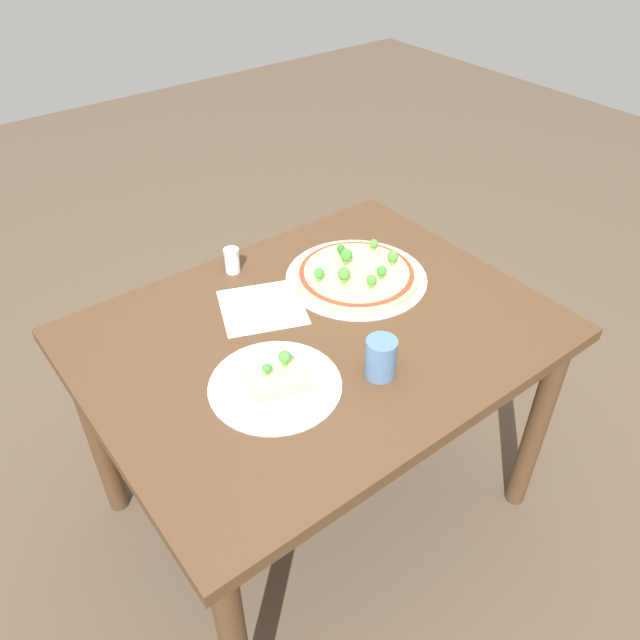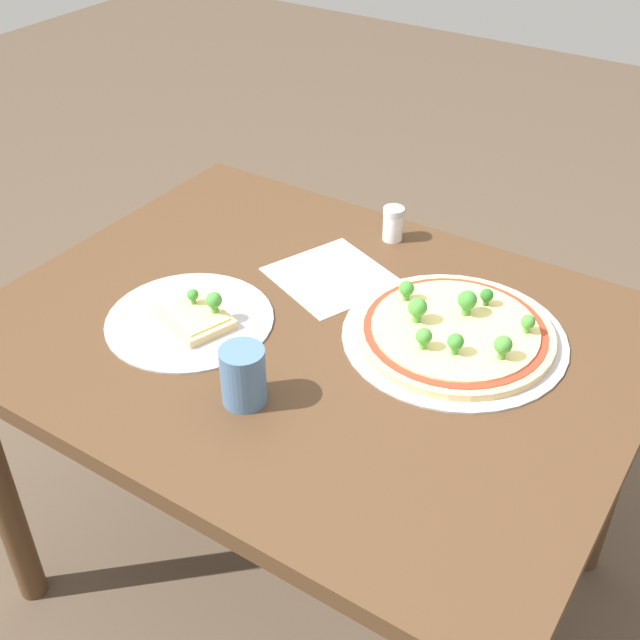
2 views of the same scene
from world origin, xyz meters
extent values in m
plane|color=brown|center=(0.00, 0.00, 0.00)|extent=(8.00, 8.00, 0.00)
cube|color=#4C331E|center=(0.00, 0.00, 0.71)|extent=(1.15, 0.89, 0.04)
cylinder|color=#4C331E|center=(0.52, -0.38, 0.34)|extent=(0.06, 0.06, 0.69)
cylinder|color=#4C331E|center=(-0.52, 0.38, 0.34)|extent=(0.06, 0.06, 0.69)
cylinder|color=#4C331E|center=(0.52, 0.38, 0.34)|extent=(0.06, 0.06, 0.69)
cylinder|color=#B7B7BC|center=(0.23, 0.11, 0.73)|extent=(0.40, 0.40, 0.00)
cylinder|color=#E5C17F|center=(0.23, 0.11, 0.73)|extent=(0.35, 0.35, 0.01)
cylinder|color=#B73823|center=(0.23, 0.11, 0.74)|extent=(0.32, 0.32, 0.00)
cylinder|color=#EFD684|center=(0.23, 0.11, 0.75)|extent=(0.30, 0.30, 0.00)
sphere|color=#479338|center=(0.34, 0.17, 0.77)|extent=(0.03, 0.03, 0.03)
cylinder|color=#51973E|center=(0.34, 0.17, 0.75)|extent=(0.01, 0.01, 0.01)
sphere|color=#3D8933|center=(0.23, 0.16, 0.78)|extent=(0.03, 0.03, 0.03)
cylinder|color=#488E3A|center=(0.23, 0.16, 0.75)|extent=(0.02, 0.02, 0.02)
sphere|color=#479338|center=(0.21, 0.03, 0.77)|extent=(0.03, 0.03, 0.03)
cylinder|color=#51973E|center=(0.21, 0.03, 0.75)|extent=(0.01, 0.01, 0.01)
sphere|color=#286B23|center=(0.24, 0.21, 0.77)|extent=(0.02, 0.02, 0.02)
cylinder|color=#37742D|center=(0.24, 0.21, 0.75)|extent=(0.01, 0.01, 0.01)
sphere|color=#479338|center=(0.33, 0.08, 0.77)|extent=(0.03, 0.03, 0.03)
cylinder|color=#51973E|center=(0.33, 0.08, 0.75)|extent=(0.01, 0.01, 0.01)
sphere|color=#3D8933|center=(0.26, 0.05, 0.77)|extent=(0.03, 0.03, 0.03)
cylinder|color=#488E3A|center=(0.26, 0.05, 0.75)|extent=(0.01, 0.01, 0.01)
sphere|color=#3D8933|center=(0.11, 0.14, 0.77)|extent=(0.03, 0.03, 0.03)
cylinder|color=#488E3A|center=(0.11, 0.14, 0.75)|extent=(0.01, 0.01, 0.01)
sphere|color=#479338|center=(0.16, 0.09, 0.78)|extent=(0.03, 0.03, 0.03)
cylinder|color=#51973E|center=(0.16, 0.09, 0.75)|extent=(0.02, 0.02, 0.02)
cylinder|color=#B7B7BC|center=(-0.20, -0.10, 0.73)|extent=(0.31, 0.31, 0.00)
cube|color=#E5C17F|center=(-0.19, -0.10, 0.74)|extent=(0.16, 0.14, 0.02)
cube|color=#EFD684|center=(-0.19, -0.10, 0.75)|extent=(0.14, 0.12, 0.00)
sphere|color=#479338|center=(-0.16, -0.08, 0.77)|extent=(0.03, 0.03, 0.03)
cylinder|color=#51973E|center=(-0.16, -0.08, 0.75)|extent=(0.01, 0.01, 0.01)
sphere|color=#3D8933|center=(-0.21, -0.08, 0.77)|extent=(0.02, 0.02, 0.02)
cylinder|color=#488E3A|center=(-0.21, -0.08, 0.75)|extent=(0.01, 0.01, 0.01)
cylinder|color=#4C7099|center=(0.02, -0.22, 0.77)|extent=(0.07, 0.07, 0.10)
cylinder|color=silver|center=(-0.03, 0.36, 0.75)|extent=(0.04, 0.04, 0.06)
cylinder|color=#B2B2B7|center=(-0.03, 0.36, 0.79)|extent=(0.04, 0.04, 0.01)
cube|color=white|center=(-0.06, 0.16, 0.72)|extent=(0.28, 0.27, 0.00)
camera|label=1|loc=(-0.74, -0.97, 1.73)|focal=35.00mm
camera|label=2|loc=(0.64, -0.96, 1.59)|focal=45.00mm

